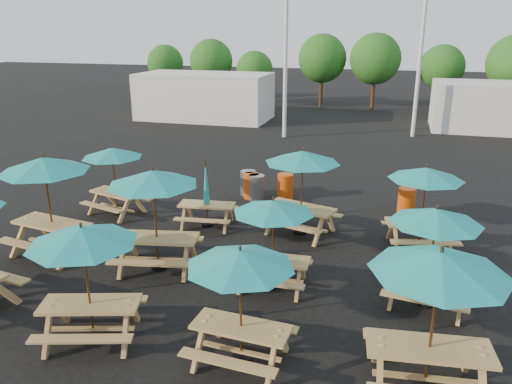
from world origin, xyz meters
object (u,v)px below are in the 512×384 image
(waste_bin_4, at_px, (406,201))
(picnic_unit_11, at_px, (426,179))
(picnic_unit_6, at_px, (240,266))
(waste_bin_1, at_px, (257,188))
(picnic_unit_1, at_px, (45,171))
(picnic_unit_4, at_px, (153,184))
(picnic_unit_8, at_px, (302,162))
(waste_bin_2, at_px, (251,186))
(picnic_unit_2, at_px, (112,157))
(waste_bin_3, at_px, (285,186))
(picnic_unit_5, at_px, (207,199))
(waste_bin_0, at_px, (248,183))
(picnic_unit_10, at_px, (436,223))
(picnic_unit_7, at_px, (273,212))
(picnic_unit_9, at_px, (439,272))
(picnic_unit_3, at_px, (83,243))

(waste_bin_4, bearing_deg, picnic_unit_11, -82.56)
(picnic_unit_6, distance_m, waste_bin_1, 8.63)
(picnic_unit_1, bearing_deg, picnic_unit_6, -17.25)
(picnic_unit_4, height_order, picnic_unit_8, picnic_unit_4)
(waste_bin_2, bearing_deg, picnic_unit_1, -122.94)
(picnic_unit_2, distance_m, waste_bin_3, 5.64)
(picnic_unit_2, xyz_separation_m, picnic_unit_5, (3.03, -0.17, -0.98))
(picnic_unit_6, height_order, waste_bin_0, picnic_unit_6)
(waste_bin_0, bearing_deg, waste_bin_4, -5.53)
(picnic_unit_11, height_order, waste_bin_2, picnic_unit_11)
(waste_bin_2, distance_m, waste_bin_4, 5.02)
(picnic_unit_6, xyz_separation_m, picnic_unit_10, (3.14, 2.82, 0.01))
(picnic_unit_8, bearing_deg, picnic_unit_4, -117.15)
(picnic_unit_10, bearing_deg, picnic_unit_1, -171.55)
(picnic_unit_11, bearing_deg, picnic_unit_5, 168.40)
(picnic_unit_4, relative_size, waste_bin_1, 2.90)
(picnic_unit_8, bearing_deg, picnic_unit_5, -159.54)
(picnic_unit_10, relative_size, picnic_unit_11, 0.96)
(picnic_unit_6, distance_m, waste_bin_4, 8.73)
(waste_bin_4, bearing_deg, picnic_unit_4, -136.71)
(picnic_unit_2, xyz_separation_m, picnic_unit_10, (8.98, -2.99, 0.02))
(picnic_unit_6, bearing_deg, picnic_unit_7, 96.68)
(picnic_unit_4, height_order, waste_bin_0, picnic_unit_4)
(waste_bin_2, bearing_deg, picnic_unit_9, -57.44)
(picnic_unit_4, xyz_separation_m, waste_bin_2, (0.68, 5.58, -1.69))
(picnic_unit_7, bearing_deg, waste_bin_1, 107.34)
(waste_bin_0, xyz_separation_m, waste_bin_1, (0.42, -0.41, 0.00))
(picnic_unit_3, distance_m, waste_bin_2, 8.66)
(picnic_unit_11, bearing_deg, waste_bin_4, 85.18)
(waste_bin_0, relative_size, waste_bin_1, 1.00)
(waste_bin_2, relative_size, waste_bin_3, 1.00)
(picnic_unit_5, xyz_separation_m, picnic_unit_9, (5.82, -5.53, 1.26))
(picnic_unit_2, bearing_deg, picnic_unit_9, -16.68)
(picnic_unit_5, height_order, waste_bin_4, picnic_unit_5)
(picnic_unit_9, xyz_separation_m, waste_bin_0, (-5.50, 8.57, -1.67))
(picnic_unit_10, height_order, waste_bin_3, picnic_unit_10)
(picnic_unit_10, bearing_deg, picnic_unit_11, 100.34)
(picnic_unit_8, height_order, picnic_unit_9, picnic_unit_9)
(picnic_unit_2, relative_size, waste_bin_3, 2.63)
(picnic_unit_7, distance_m, waste_bin_4, 6.32)
(waste_bin_1, bearing_deg, waste_bin_3, 23.40)
(picnic_unit_10, bearing_deg, waste_bin_3, 135.16)
(picnic_unit_5, bearing_deg, picnic_unit_6, -70.13)
(picnic_unit_1, relative_size, waste_bin_3, 3.01)
(picnic_unit_2, height_order, picnic_unit_6, picnic_unit_6)
(picnic_unit_11, xyz_separation_m, waste_bin_0, (-5.53, 2.98, -1.47))
(picnic_unit_5, relative_size, waste_bin_4, 2.40)
(picnic_unit_5, distance_m, picnic_unit_9, 8.12)
(picnic_unit_4, relative_size, waste_bin_3, 2.90)
(picnic_unit_8, relative_size, waste_bin_3, 2.99)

